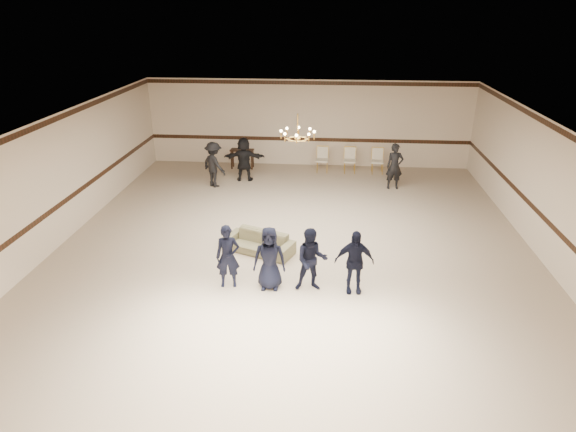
# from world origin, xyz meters

# --- Properties ---
(room) EXTENTS (12.01, 14.01, 3.21)m
(room) POSITION_xyz_m (0.00, 0.00, 1.60)
(room) COLOR tan
(room) RESTS_ON ground
(chair_rail) EXTENTS (12.00, 0.02, 0.14)m
(chair_rail) POSITION_xyz_m (0.00, 6.99, 1.00)
(chair_rail) COLOR black
(chair_rail) RESTS_ON wall_back
(crown_molding) EXTENTS (12.00, 0.02, 0.14)m
(crown_molding) POSITION_xyz_m (0.00, 6.99, 3.08)
(crown_molding) COLOR black
(crown_molding) RESTS_ON wall_back
(chandelier) EXTENTS (0.94, 0.94, 0.89)m
(chandelier) POSITION_xyz_m (0.00, 1.00, 2.88)
(chandelier) COLOR gold
(chandelier) RESTS_ON ceiling
(boy_a) EXTENTS (0.56, 0.41, 1.42)m
(boy_a) POSITION_xyz_m (-1.29, -2.00, 0.71)
(boy_a) COLOR black
(boy_a) RESTS_ON floor
(boy_b) EXTENTS (0.71, 0.47, 1.42)m
(boy_b) POSITION_xyz_m (-0.39, -2.00, 0.71)
(boy_b) COLOR black
(boy_b) RESTS_ON floor
(boy_c) EXTENTS (0.74, 0.60, 1.42)m
(boy_c) POSITION_xyz_m (0.51, -2.00, 0.71)
(boy_c) COLOR black
(boy_c) RESTS_ON floor
(boy_d) EXTENTS (0.85, 0.40, 1.42)m
(boy_d) POSITION_xyz_m (1.41, -2.00, 0.71)
(boy_d) COLOR black
(boy_d) RESTS_ON floor
(settee) EXTENTS (1.87, 1.29, 0.51)m
(settee) POSITION_xyz_m (-0.85, -0.37, 0.25)
(settee) COLOR #72704C
(settee) RESTS_ON floor
(adult_left) EXTENTS (1.13, 1.05, 1.53)m
(adult_left) POSITION_xyz_m (-3.01, 4.29, 0.77)
(adult_left) COLOR black
(adult_left) RESTS_ON floor
(adult_mid) EXTENTS (1.45, 0.55, 1.53)m
(adult_mid) POSITION_xyz_m (-2.11, 4.99, 0.77)
(adult_mid) COLOR black
(adult_mid) RESTS_ON floor
(adult_right) EXTENTS (0.60, 0.43, 1.53)m
(adult_right) POSITION_xyz_m (2.99, 4.59, 0.77)
(adult_right) COLOR black
(adult_right) RESTS_ON floor
(banquet_chair_left) EXTENTS (0.47, 0.47, 0.91)m
(banquet_chair_left) POSITION_xyz_m (0.58, 6.17, 0.45)
(banquet_chair_left) COLOR beige
(banquet_chair_left) RESTS_ON floor
(banquet_chair_mid) EXTENTS (0.47, 0.47, 0.91)m
(banquet_chair_mid) POSITION_xyz_m (1.58, 6.17, 0.45)
(banquet_chair_mid) COLOR beige
(banquet_chair_mid) RESTS_ON floor
(banquet_chair_right) EXTENTS (0.47, 0.47, 0.91)m
(banquet_chair_right) POSITION_xyz_m (2.58, 6.17, 0.45)
(banquet_chair_right) COLOR beige
(banquet_chair_right) RESTS_ON floor
(console_table) EXTENTS (0.89, 0.43, 0.72)m
(console_table) POSITION_xyz_m (-2.42, 6.37, 0.36)
(console_table) COLOR black
(console_table) RESTS_ON floor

